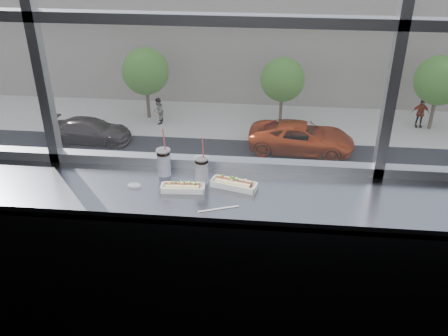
# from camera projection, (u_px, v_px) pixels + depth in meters

# --- Properties ---
(wall_back_lower) EXTENTS (6.00, 0.00, 6.00)m
(wall_back_lower) POSITION_uv_depth(u_px,v_px,m) (214.00, 238.00, 3.37)
(wall_back_lower) COLOR black
(wall_back_lower) RESTS_ON ground
(counter) EXTENTS (6.00, 0.55, 0.06)m
(counter) POSITION_uv_depth(u_px,v_px,m) (207.00, 194.00, 2.87)
(counter) COLOR gray
(counter) RESTS_ON ground
(counter_fascia) EXTENTS (6.00, 0.04, 1.04)m
(counter_fascia) POSITION_uv_depth(u_px,v_px,m) (203.00, 293.00, 2.91)
(counter_fascia) COLOR gray
(counter_fascia) RESTS_ON ground
(hotdog_tray_left) EXTENTS (0.25, 0.10, 0.06)m
(hotdog_tray_left) POSITION_uv_depth(u_px,v_px,m) (183.00, 187.00, 2.84)
(hotdog_tray_left) COLOR white
(hotdog_tray_left) RESTS_ON counter
(hotdog_tray_right) EXTENTS (0.28, 0.15, 0.07)m
(hotdog_tray_right) POSITION_uv_depth(u_px,v_px,m) (234.00, 184.00, 2.87)
(hotdog_tray_right) COLOR white
(hotdog_tray_right) RESTS_ON counter
(soda_cup_left) EXTENTS (0.09, 0.09, 0.32)m
(soda_cup_left) POSITION_uv_depth(u_px,v_px,m) (164.00, 161.00, 2.97)
(soda_cup_left) COLOR white
(soda_cup_left) RESTS_ON counter
(soda_cup_right) EXTENTS (0.08, 0.08, 0.31)m
(soda_cup_right) POSITION_uv_depth(u_px,v_px,m) (202.00, 169.00, 2.89)
(soda_cup_right) COLOR white
(soda_cup_right) RESTS_ON counter
(loose_straw) EXTENTS (0.21, 0.09, 0.01)m
(loose_straw) POSITION_uv_depth(u_px,v_px,m) (218.00, 209.00, 2.68)
(loose_straw) COLOR white
(loose_straw) RESTS_ON counter
(wrapper) EXTENTS (0.09, 0.06, 0.02)m
(wrapper) POSITION_uv_depth(u_px,v_px,m) (134.00, 185.00, 2.88)
(wrapper) COLOR silver
(wrapper) RESTS_ON counter
(plaza_ground) EXTENTS (120.00, 120.00, 0.00)m
(plaza_ground) POSITION_uv_depth(u_px,v_px,m) (269.00, 55.00, 46.78)
(plaza_ground) COLOR #B6B1A5
(plaza_ground) RESTS_ON ground
(street_asphalt) EXTENTS (80.00, 10.00, 0.06)m
(street_asphalt) POSITION_uv_depth(u_px,v_px,m) (260.00, 183.00, 26.36)
(street_asphalt) COLOR black
(street_asphalt) RESTS_ON plaza_ground
(far_sidewalk) EXTENTS (80.00, 6.00, 0.04)m
(far_sidewalk) POSITION_uv_depth(u_px,v_px,m) (264.00, 122.00, 33.31)
(far_sidewalk) COLOR #B6B1A5
(far_sidewalk) RESTS_ON plaza_ground
(far_building) EXTENTS (50.00, 14.00, 8.00)m
(far_building) POSITION_uv_depth(u_px,v_px,m) (270.00, 26.00, 40.05)
(far_building) COLOR gray
(far_building) RESTS_ON plaza_ground
(car_near_c) EXTENTS (3.39, 6.56, 2.09)m
(car_near_c) POSITION_uv_depth(u_px,v_px,m) (255.00, 208.00, 22.37)
(car_near_c) COLOR #99323E
(car_near_c) RESTS_ON street_asphalt
(car_near_d) EXTENTS (2.38, 5.63, 1.87)m
(car_near_d) POSITION_uv_depth(u_px,v_px,m) (400.00, 218.00, 21.87)
(car_near_d) COLOR beige
(car_near_d) RESTS_ON street_asphalt
(car_far_a) EXTENTS (2.45, 5.74, 1.90)m
(car_far_a) POSITION_uv_depth(u_px,v_px,m) (90.00, 127.00, 30.26)
(car_far_a) COLOR #352B2B
(car_far_a) RESTS_ON street_asphalt
(car_far_b) EXTENTS (3.37, 7.02, 2.27)m
(car_far_b) POSITION_uv_depth(u_px,v_px,m) (302.00, 133.00, 29.07)
(car_far_b) COLOR #BA300A
(car_far_b) RESTS_ON street_asphalt
(car_near_b) EXTENTS (3.14, 6.73, 2.19)m
(car_near_b) POSITION_uv_depth(u_px,v_px,m) (104.00, 199.00, 22.95)
(car_near_b) COLOR #322B2A
(car_near_b) RESTS_ON street_asphalt
(pedestrian_d) EXTENTS (1.03, 0.77, 2.31)m
(pedestrian_d) POSITION_uv_depth(u_px,v_px,m) (421.00, 110.00, 32.04)
(pedestrian_d) COLOR #66605B
(pedestrian_d) RESTS_ON far_sidewalk
(pedestrian_a) EXTENTS (0.70, 0.94, 2.11)m
(pedestrian_a) POSITION_uv_depth(u_px,v_px,m) (158.00, 108.00, 32.57)
(pedestrian_a) COLOR #66605B
(pedestrian_a) RESTS_ON far_sidewalk
(tree_left) EXTENTS (3.08, 3.08, 4.81)m
(tree_left) POSITION_uv_depth(u_px,v_px,m) (146.00, 71.00, 32.40)
(tree_left) COLOR #47382B
(tree_left) RESTS_ON far_sidewalk
(tree_center) EXTENTS (2.84, 2.84, 4.44)m
(tree_center) POSITION_uv_depth(u_px,v_px,m) (283.00, 80.00, 31.76)
(tree_center) COLOR #47382B
(tree_center) RESTS_ON far_sidewalk
(tree_right) EXTENTS (3.10, 3.10, 4.84)m
(tree_right) POSITION_uv_depth(u_px,v_px,m) (439.00, 81.00, 30.79)
(tree_right) COLOR #47382B
(tree_right) RESTS_ON far_sidewalk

